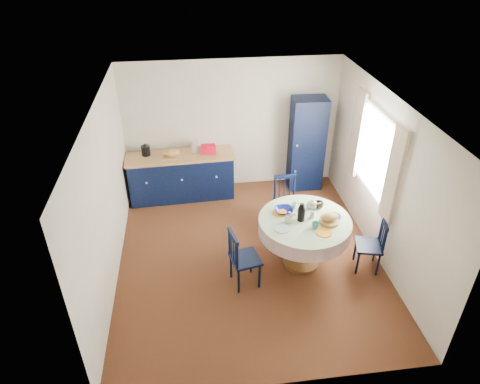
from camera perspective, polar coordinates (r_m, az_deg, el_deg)
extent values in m
plane|color=black|center=(6.84, 1.13, -8.46)|extent=(4.50, 4.50, 0.00)
plane|color=white|center=(5.55, 1.40, 11.53)|extent=(4.50, 4.50, 0.00)
cube|color=silver|center=(8.09, -1.10, 8.82)|extent=(4.00, 0.02, 2.50)
cube|color=silver|center=(6.17, -17.46, -0.78)|extent=(0.02, 4.50, 2.50)
cube|color=silver|center=(6.66, 18.53, 1.61)|extent=(0.02, 4.50, 2.50)
plane|color=white|center=(6.78, 17.87, 4.71)|extent=(0.00, 1.20, 1.20)
cube|color=beige|center=(6.18, 19.77, 2.08)|extent=(0.05, 0.34, 1.45)
cube|color=beige|center=(7.31, 15.29, 7.58)|extent=(0.05, 0.34, 1.45)
cube|color=black|center=(8.11, -7.81, 2.01)|extent=(1.93, 0.66, 0.84)
cube|color=#A7764C|center=(7.90, -8.04, 4.77)|extent=(2.00, 0.70, 0.04)
cube|color=#B5011C|center=(7.90, -4.27, 5.81)|extent=(0.27, 0.15, 0.16)
cube|color=#A7764C|center=(7.85, -9.14, 4.73)|extent=(0.35, 0.25, 0.02)
ellipsoid|color=#B88247|center=(7.81, -9.19, 5.22)|extent=(0.31, 0.20, 0.13)
cylinder|color=silver|center=(7.95, -6.11, 6.15)|extent=(0.12, 0.12, 0.22)
cube|color=black|center=(8.26, 8.88, 6.34)|extent=(0.65, 0.48, 1.81)
cylinder|color=white|center=(7.96, 7.70, 6.13)|extent=(0.04, 0.02, 0.04)
cylinder|color=white|center=(8.21, 7.43, 2.72)|extent=(0.04, 0.02, 0.04)
cylinder|color=brown|center=(6.77, 8.12, -9.12)|extent=(0.56, 0.56, 0.05)
cylinder|color=brown|center=(6.53, 8.37, -6.62)|extent=(0.12, 0.12, 0.75)
cylinder|color=brown|center=(6.29, 8.64, -3.87)|extent=(1.29, 1.29, 0.03)
cylinder|color=silver|center=(6.35, 8.58, -4.56)|extent=(1.35, 1.35, 0.22)
cylinder|color=beige|center=(6.28, 8.66, -3.71)|extent=(1.35, 1.35, 0.01)
cylinder|color=#98BCCA|center=(6.05, 5.62, -4.87)|extent=(0.22, 0.22, 0.01)
cylinder|color=orange|center=(6.06, 11.15, -5.34)|extent=(0.22, 0.22, 0.01)
cylinder|color=navy|center=(6.41, 12.39, -3.20)|extent=(0.22, 0.22, 0.01)
cylinder|color=#91C077|center=(6.67, 8.57, -1.20)|extent=(0.22, 0.22, 0.01)
cylinder|color=orange|center=(6.37, 5.29, -2.76)|extent=(0.22, 0.22, 0.01)
cylinder|color=#A37A41|center=(6.26, 11.78, -3.85)|extent=(0.28, 0.28, 0.05)
ellipsoid|color=#B88247|center=(6.22, 11.86, -3.25)|extent=(0.26, 0.16, 0.11)
cube|color=silver|center=(6.34, 6.98, -2.89)|extent=(0.10, 0.07, 0.04)
cylinder|color=black|center=(6.19, 2.62, -11.13)|extent=(0.04, 0.04, 0.42)
cylinder|color=black|center=(6.42, 1.49, -9.22)|extent=(0.04, 0.04, 0.42)
cylinder|color=black|center=(6.11, -0.17, -11.82)|extent=(0.04, 0.04, 0.42)
cylinder|color=black|center=(6.34, -1.19, -9.85)|extent=(0.04, 0.04, 0.42)
cube|color=black|center=(6.11, 0.70, -8.90)|extent=(0.47, 0.49, 0.04)
cylinder|color=black|center=(5.79, -0.36, -8.55)|extent=(0.04, 0.04, 0.47)
cylinder|color=black|center=(6.04, -1.42, -6.61)|extent=(0.04, 0.04, 0.47)
cube|color=black|center=(5.78, -0.92, -5.91)|extent=(0.12, 0.37, 0.06)
cylinder|color=black|center=(5.86, -0.62, -8.22)|extent=(0.02, 0.02, 0.39)
cylinder|color=black|center=(5.93, -0.90, -7.70)|extent=(0.02, 0.02, 0.39)
cylinder|color=black|center=(5.99, -1.18, -7.19)|extent=(0.02, 0.02, 0.39)
cylinder|color=black|center=(7.22, 5.05, -4.00)|extent=(0.04, 0.04, 0.42)
cylinder|color=black|center=(7.29, 7.60, -3.77)|extent=(0.04, 0.04, 0.42)
cylinder|color=black|center=(7.47, 4.55, -2.60)|extent=(0.04, 0.04, 0.42)
cylinder|color=black|center=(7.54, 7.02, -2.40)|extent=(0.04, 0.04, 0.42)
cube|color=black|center=(7.25, 6.16, -1.70)|extent=(0.41, 0.39, 0.04)
cylinder|color=black|center=(7.23, 4.68, 0.50)|extent=(0.04, 0.04, 0.47)
cylinder|color=black|center=(7.30, 7.22, 0.68)|extent=(0.04, 0.04, 0.47)
cube|color=black|center=(7.15, 6.05, 2.06)|extent=(0.37, 0.04, 0.06)
cylinder|color=black|center=(7.25, 5.27, 0.42)|extent=(0.02, 0.02, 0.39)
cylinder|color=black|center=(7.27, 5.95, 0.46)|extent=(0.02, 0.02, 0.39)
cylinder|color=black|center=(7.29, 6.62, 0.51)|extent=(0.02, 0.02, 0.39)
cylinder|color=black|center=(6.88, 15.10, -7.42)|extent=(0.03, 0.03, 0.40)
cylinder|color=black|center=(6.64, 15.40, -9.14)|extent=(0.03, 0.03, 0.40)
cylinder|color=black|center=(6.93, 17.53, -7.51)|extent=(0.03, 0.03, 0.40)
cylinder|color=black|center=(6.70, 17.93, -9.22)|extent=(0.03, 0.03, 0.40)
cube|color=black|center=(6.65, 16.78, -6.87)|extent=(0.45, 0.47, 0.04)
cylinder|color=black|center=(6.68, 18.29, -4.59)|extent=(0.03, 0.03, 0.44)
cylinder|color=black|center=(6.43, 18.73, -6.26)|extent=(0.03, 0.03, 0.44)
cube|color=black|center=(6.43, 18.82, -3.96)|extent=(0.12, 0.35, 0.06)
cylinder|color=black|center=(6.63, 18.37, -5.10)|extent=(0.02, 0.02, 0.37)
cylinder|color=black|center=(6.56, 18.48, -5.54)|extent=(0.02, 0.02, 0.37)
cylinder|color=black|center=(6.50, 18.60, -5.98)|extent=(0.02, 0.02, 0.37)
imported|color=silver|center=(6.16, 6.51, -3.70)|extent=(0.12, 0.12, 0.10)
imported|color=#317C6F|center=(6.11, 9.98, -4.40)|extent=(0.10, 0.10, 0.09)
imported|color=black|center=(6.53, 10.47, -1.72)|extent=(0.14, 0.14, 0.11)
imported|color=silver|center=(6.47, 7.15, -1.84)|extent=(0.10, 0.10, 0.09)
imported|color=navy|center=(6.37, 5.86, -2.47)|extent=(0.26, 0.26, 0.06)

